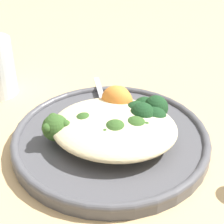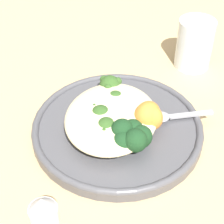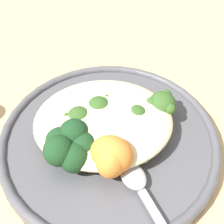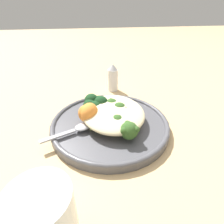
# 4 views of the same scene
# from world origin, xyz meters

# --- Properties ---
(ground_plane) EXTENTS (4.00, 4.00, 0.00)m
(ground_plane) POSITION_xyz_m (0.00, 0.00, 0.00)
(ground_plane) COLOR tan
(plate) EXTENTS (0.28, 0.28, 0.02)m
(plate) POSITION_xyz_m (-0.00, -0.00, 0.01)
(plate) COLOR #4C4C51
(plate) RESTS_ON ground_plane
(quinoa_mound) EXTENTS (0.17, 0.15, 0.03)m
(quinoa_mound) POSITION_xyz_m (-0.01, 0.01, 0.04)
(quinoa_mound) COLOR beige
(quinoa_mound) RESTS_ON plate
(broccoli_stalk_0) EXTENTS (0.10, 0.09, 0.04)m
(broccoli_stalk_0) POSITION_xyz_m (0.06, 0.02, 0.04)
(broccoli_stalk_0) COLOR #9EBC66
(broccoli_stalk_0) RESTS_ON plate
(broccoli_stalk_1) EXTENTS (0.06, 0.08, 0.03)m
(broccoli_stalk_1) POSITION_xyz_m (0.03, 0.00, 0.04)
(broccoli_stalk_1) COLOR #9EBC66
(broccoli_stalk_1) RESTS_ON plate
(broccoli_stalk_2) EXTENTS (0.03, 0.08, 0.03)m
(broccoli_stalk_2) POSITION_xyz_m (0.01, 0.03, 0.03)
(broccoli_stalk_2) COLOR #9EBC66
(broccoli_stalk_2) RESTS_ON plate
(broccoli_stalk_3) EXTENTS (0.06, 0.10, 0.04)m
(broccoli_stalk_3) POSITION_xyz_m (-0.01, 0.01, 0.04)
(broccoli_stalk_3) COLOR #9EBC66
(broccoli_stalk_3) RESTS_ON plate
(broccoli_stalk_4) EXTENTS (0.10, 0.09, 0.03)m
(broccoli_stalk_4) POSITION_xyz_m (-0.03, 0.01, 0.03)
(broccoli_stalk_4) COLOR #9EBC66
(broccoli_stalk_4) RESTS_ON plate
(broccoli_stalk_5) EXTENTS (0.08, 0.07, 0.04)m
(broccoli_stalk_5) POSITION_xyz_m (-0.03, 0.01, 0.04)
(broccoli_stalk_5) COLOR #9EBC66
(broccoli_stalk_5) RESTS_ON plate
(sweet_potato_chunk_0) EXTENTS (0.06, 0.05, 0.05)m
(sweet_potato_chunk_0) POSITION_xyz_m (0.00, -0.05, 0.05)
(sweet_potato_chunk_0) COLOR orange
(sweet_potato_chunk_0) RESTS_ON plate
(sweet_potato_chunk_1) EXTENTS (0.05, 0.06, 0.04)m
(sweet_potato_chunk_1) POSITION_xyz_m (0.00, -0.05, 0.04)
(sweet_potato_chunk_1) COLOR orange
(sweet_potato_chunk_1) RESTS_ON plate
(kale_tuft) EXTENTS (0.06, 0.06, 0.04)m
(kale_tuft) POSITION_xyz_m (-0.05, -0.03, 0.04)
(kale_tuft) COLOR #193D1E
(kale_tuft) RESTS_ON plate
(spoon) EXTENTS (0.06, 0.11, 0.01)m
(spoon) POSITION_xyz_m (0.03, -0.08, 0.03)
(spoon) COLOR #A3A3A8
(spoon) RESTS_ON plate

